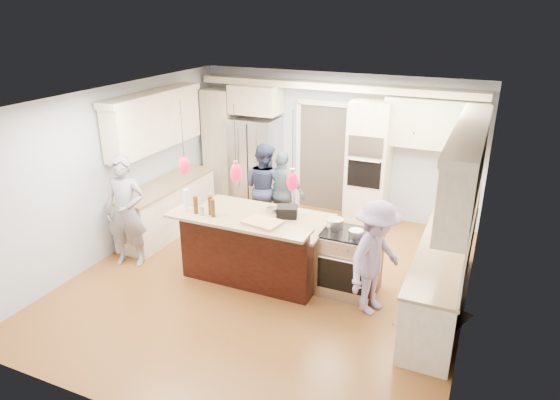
{
  "coord_description": "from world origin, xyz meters",
  "views": [
    {
      "loc": [
        2.79,
        -5.95,
        3.87
      ],
      "look_at": [
        0.0,
        0.35,
        1.15
      ],
      "focal_mm": 32.0,
      "sensor_mm": 36.0,
      "label": 1
    }
  ],
  "objects_px": {
    "person_far_left": "(265,188)",
    "island_range": "(349,263)",
    "person_bar_end": "(126,212)",
    "kitchen_island": "(257,245)",
    "refrigerator": "(256,162)"
  },
  "relations": [
    {
      "from": "kitchen_island",
      "to": "person_bar_end",
      "type": "distance_m",
      "value": 2.1
    },
    {
      "from": "person_bar_end",
      "to": "person_far_left",
      "type": "xyz_separation_m",
      "value": [
        1.39,
        2.04,
        -0.08
      ]
    },
    {
      "from": "kitchen_island",
      "to": "person_far_left",
      "type": "relative_size",
      "value": 1.3
    },
    {
      "from": "kitchen_island",
      "to": "refrigerator",
      "type": "bearing_deg",
      "value": 116.89
    },
    {
      "from": "island_range",
      "to": "person_far_left",
      "type": "distance_m",
      "value": 2.5
    },
    {
      "from": "kitchen_island",
      "to": "person_far_left",
      "type": "distance_m",
      "value": 1.66
    },
    {
      "from": "person_far_left",
      "to": "person_bar_end",
      "type": "bearing_deg",
      "value": 74.63
    },
    {
      "from": "refrigerator",
      "to": "person_bar_end",
      "type": "xyz_separation_m",
      "value": [
        -0.69,
        -3.09,
        -0.01
      ]
    },
    {
      "from": "refrigerator",
      "to": "kitchen_island",
      "type": "distance_m",
      "value": 2.91
    },
    {
      "from": "person_far_left",
      "to": "island_range",
      "type": "bearing_deg",
      "value": 163.45
    },
    {
      "from": "refrigerator",
      "to": "island_range",
      "type": "bearing_deg",
      "value": -42.59
    },
    {
      "from": "kitchen_island",
      "to": "island_range",
      "type": "distance_m",
      "value": 1.41
    },
    {
      "from": "refrigerator",
      "to": "island_range",
      "type": "distance_m",
      "value": 3.71
    },
    {
      "from": "island_range",
      "to": "refrigerator",
      "type": "bearing_deg",
      "value": 137.41
    },
    {
      "from": "island_range",
      "to": "kitchen_island",
      "type": "bearing_deg",
      "value": -176.92
    }
  ]
}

